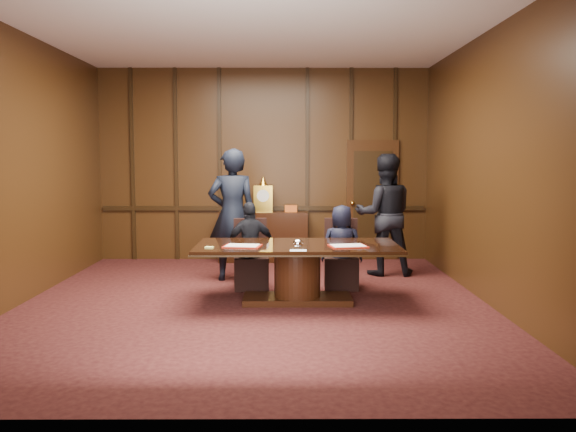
% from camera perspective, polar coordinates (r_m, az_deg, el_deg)
% --- Properties ---
extents(room, '(7.00, 7.04, 3.50)m').
position_cam_1_polar(room, '(7.86, -2.68, 4.36)').
color(room, black).
rests_on(room, ground).
extents(sideboard, '(1.60, 0.45, 1.54)m').
position_cam_1_polar(sideboard, '(11.07, -2.31, -1.75)').
color(sideboard, black).
rests_on(sideboard, ground).
extents(conference_table, '(2.62, 1.32, 0.76)m').
position_cam_1_polar(conference_table, '(7.92, 0.88, -4.46)').
color(conference_table, black).
rests_on(conference_table, ground).
extents(folder_left, '(0.51, 0.40, 0.02)m').
position_cam_1_polar(folder_left, '(7.70, -4.28, -2.80)').
color(folder_left, '#AB1E0F').
rests_on(folder_left, conference_table).
extents(folder_right, '(0.51, 0.41, 0.02)m').
position_cam_1_polar(folder_right, '(7.71, 5.63, -2.80)').
color(folder_right, '#AB1E0F').
rests_on(folder_right, conference_table).
extents(inkstand, '(0.20, 0.14, 0.12)m').
position_cam_1_polar(inkstand, '(7.42, 0.95, -2.74)').
color(inkstand, white).
rests_on(inkstand, conference_table).
extents(notepad, '(0.11, 0.09, 0.01)m').
position_cam_1_polar(notepad, '(7.64, -7.38, -2.91)').
color(notepad, '#F5F478').
rests_on(notepad, conference_table).
extents(chair_left, '(0.53, 0.53, 0.99)m').
position_cam_1_polar(chair_left, '(8.83, -3.49, -4.86)').
color(chair_left, black).
rests_on(chair_left, ground).
extents(chair_right, '(0.50, 0.50, 0.99)m').
position_cam_1_polar(chair_right, '(8.85, 5.00, -4.85)').
color(chair_right, black).
rests_on(chair_right, ground).
extents(signatory_left, '(0.79, 0.49, 1.25)m').
position_cam_1_polar(signatory_left, '(8.70, -3.51, -2.80)').
color(signatory_left, black).
rests_on(signatory_left, ground).
extents(signatory_right, '(0.63, 0.45, 1.21)m').
position_cam_1_polar(signatory_right, '(8.73, 5.05, -2.92)').
color(signatory_right, black).
rests_on(signatory_right, ground).
extents(witness_left, '(0.80, 0.59, 2.01)m').
position_cam_1_polar(witness_left, '(9.35, -5.23, 0.12)').
color(witness_left, black).
rests_on(witness_left, ground).
extents(witness_right, '(0.96, 0.76, 1.94)m').
position_cam_1_polar(witness_right, '(9.86, 9.01, 0.13)').
color(witness_right, black).
rests_on(witness_right, ground).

